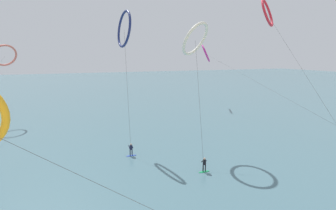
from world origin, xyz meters
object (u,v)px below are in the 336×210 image
(kite_ivory, at_px, (195,39))
(kite_magenta, at_px, (206,53))
(surfer_emerald, at_px, (204,166))
(kite_crimson, at_px, (267,13))
(surfer_cobalt, at_px, (131,151))
(kite_coral, at_px, (4,55))
(kite_navy, at_px, (124,29))

(kite_ivory, bearing_deg, kite_magenta, -155.82)
(surfer_emerald, relative_size, kite_crimson, 0.07)
(kite_crimson, bearing_deg, kite_magenta, 49.48)
(surfer_cobalt, xyz_separation_m, kite_ivory, (9.23, 0.09, 14.52))
(kite_ivory, height_order, kite_magenta, kite_ivory)
(kite_crimson, xyz_separation_m, kite_coral, (-43.22, 21.43, -7.04))
(kite_ivory, xyz_separation_m, kite_navy, (-8.59, 5.04, 1.45))
(kite_ivory, bearing_deg, kite_coral, -77.19)
(kite_coral, xyz_separation_m, kite_navy, (18.85, -20.84, 3.61))
(surfer_emerald, xyz_separation_m, kite_crimson, (18.31, 12.23, 19.40))
(surfer_cobalt, distance_m, kite_crimson, 31.97)
(kite_navy, bearing_deg, kite_coral, -144.32)
(surfer_cobalt, distance_m, kite_navy, 16.79)
(kite_crimson, height_order, kite_coral, kite_crimson)
(kite_magenta, height_order, kite_crimson, kite_crimson)
(surfer_cobalt, height_order, kite_coral, kite_coral)
(surfer_cobalt, bearing_deg, kite_coral, -62.29)
(kite_crimson, xyz_separation_m, kite_navy, (-24.36, 0.59, -3.43))
(kite_magenta, distance_m, kite_coral, 45.02)
(kite_magenta, bearing_deg, kite_coral, 120.57)
(kite_navy, bearing_deg, kite_crimson, 82.17)
(kite_navy, bearing_deg, kite_ivory, 53.14)
(kite_coral, bearing_deg, surfer_cobalt, 94.68)
(kite_magenta, bearing_deg, kite_ivory, 175.81)
(kite_ivory, distance_m, kite_coral, 37.78)
(surfer_emerald, bearing_deg, kite_navy, 127.98)
(kite_magenta, height_order, kite_navy, kite_navy)
(surfer_cobalt, xyz_separation_m, kite_navy, (0.64, 5.13, 15.97))
(kite_ivory, xyz_separation_m, kite_coral, (-27.44, 25.88, -2.16))
(kite_ivory, bearing_deg, surfer_emerald, 38.10)
(surfer_emerald, distance_m, kite_navy, 21.36)
(surfer_cobalt, relative_size, kite_crimson, 0.07)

